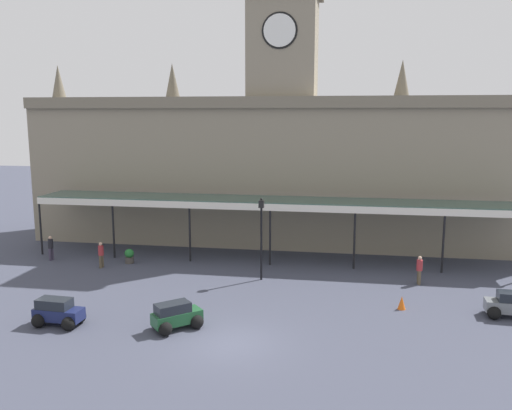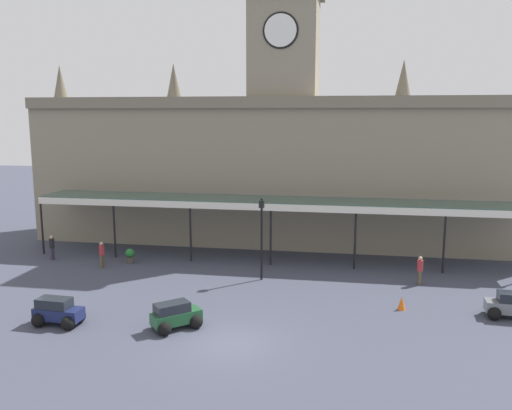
# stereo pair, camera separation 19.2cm
# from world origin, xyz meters

# --- Properties ---
(ground_plane) EXTENTS (140.00, 140.00, 0.00)m
(ground_plane) POSITION_xyz_m (0.00, 0.00, 0.00)
(ground_plane) COLOR #3D4050
(station_building) EXTENTS (37.75, 6.41, 19.03)m
(station_building) POSITION_xyz_m (-0.00, 18.84, 6.19)
(station_building) COLOR gray
(station_building) RESTS_ON ground
(entrance_canopy) EXTENTS (32.35, 3.26, 4.12)m
(entrance_canopy) POSITION_xyz_m (0.00, 13.41, 3.96)
(entrance_canopy) COLOR #38564C
(entrance_canopy) RESTS_ON ground
(car_grey_estate) EXTENTS (2.30, 1.63, 1.27)m
(car_grey_estate) POSITION_xyz_m (12.72, 5.09, 0.56)
(car_grey_estate) COLOR slate
(car_grey_estate) RESTS_ON ground
(car_green_estate) EXTENTS (2.39, 2.35, 1.27)m
(car_green_estate) POSITION_xyz_m (-2.78, 1.08, 0.56)
(car_green_estate) COLOR #1E512D
(car_green_estate) RESTS_ON ground
(car_navy_estate) EXTENTS (2.30, 1.63, 1.27)m
(car_navy_estate) POSITION_xyz_m (-8.35, 0.63, 0.56)
(car_navy_estate) COLOR #19214C
(car_navy_estate) RESTS_ON ground
(pedestrian_near_entrance) EXTENTS (0.34, 0.39, 1.67)m
(pedestrian_near_entrance) POSITION_xyz_m (-10.54, 9.75, 0.91)
(pedestrian_near_entrance) COLOR brown
(pedestrian_near_entrance) RESTS_ON ground
(pedestrian_beside_cars) EXTENTS (0.34, 0.39, 1.67)m
(pedestrian_beside_cars) POSITION_xyz_m (9.04, 9.61, 0.91)
(pedestrian_beside_cars) COLOR brown
(pedestrian_beside_cars) RESTS_ON ground
(pedestrian_crossing_forecourt) EXTENTS (0.34, 0.39, 1.67)m
(pedestrian_crossing_forecourt) POSITION_xyz_m (-14.66, 10.85, 0.91)
(pedestrian_crossing_forecourt) COLOR #3F384C
(pedestrian_crossing_forecourt) RESTS_ON ground
(victorian_lamppost) EXTENTS (0.30, 0.30, 4.91)m
(victorian_lamppost) POSITION_xyz_m (-0.08, 8.98, 3.05)
(victorian_lamppost) COLOR black
(victorian_lamppost) RESTS_ON ground
(traffic_cone) EXTENTS (0.40, 0.40, 0.68)m
(traffic_cone) POSITION_xyz_m (7.65, 5.34, 0.34)
(traffic_cone) COLOR orange
(traffic_cone) RESTS_ON ground
(planter_forecourt_centre) EXTENTS (0.60, 0.60, 0.96)m
(planter_forecourt_centre) POSITION_xyz_m (-9.19, 11.03, 0.49)
(planter_forecourt_centre) COLOR #47423D
(planter_forecourt_centre) RESTS_ON ground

